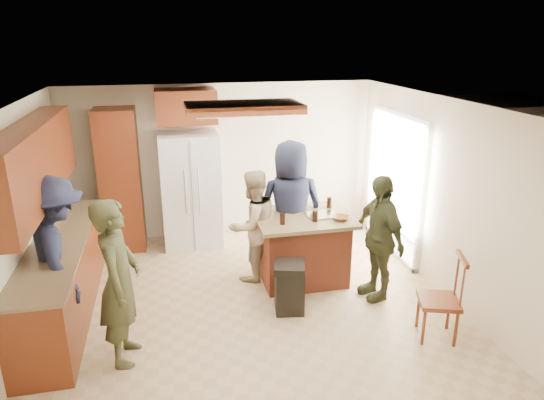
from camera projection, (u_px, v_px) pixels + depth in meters
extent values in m
plane|color=tan|center=(250.00, 306.00, 6.06)|extent=(5.00, 5.00, 0.00)
plane|color=white|center=(246.00, 104.00, 5.25)|extent=(5.00, 5.00, 0.00)
plane|color=beige|center=(222.00, 161.00, 7.96)|extent=(5.00, 0.00, 5.00)
plane|color=beige|center=(310.00, 335.00, 3.34)|extent=(5.00, 0.00, 5.00)
plane|color=beige|center=(16.00, 230.00, 5.14)|extent=(0.00, 5.00, 5.00)
plane|color=beige|center=(442.00, 198.00, 6.17)|extent=(0.00, 5.00, 5.00)
cube|color=white|center=(396.00, 186.00, 7.33)|extent=(0.02, 1.60, 2.10)
cube|color=white|center=(395.00, 186.00, 7.33)|extent=(0.08, 1.72, 2.10)
cube|color=maroon|center=(243.00, 107.00, 5.45)|extent=(1.30, 0.70, 0.10)
cube|color=white|center=(244.00, 113.00, 5.47)|extent=(1.10, 0.50, 0.02)
cube|color=olive|center=(475.00, 243.00, 8.00)|extent=(3.00, 3.00, 0.10)
cube|color=#593319|center=(499.00, 170.00, 8.36)|extent=(1.40, 1.60, 2.00)
imported|color=#3A3D23|center=(119.00, 282.00, 4.83)|extent=(0.54, 0.69, 1.75)
imported|color=tan|center=(253.00, 226.00, 6.52)|extent=(0.88, 0.75, 1.55)
imported|color=#191D33|center=(291.00, 208.00, 6.69)|extent=(0.95, 0.64, 1.89)
imported|color=#3A3D23|center=(379.00, 237.00, 6.06)|extent=(0.63, 1.02, 1.62)
imported|color=#1B1F37|center=(59.00, 255.00, 5.36)|extent=(0.91, 1.28, 1.81)
cube|color=maroon|center=(64.00, 278.00, 5.83)|extent=(0.60, 3.00, 0.88)
cube|color=#846B4C|center=(58.00, 243.00, 5.68)|extent=(0.64, 3.00, 0.04)
cube|color=maroon|center=(33.00, 163.00, 5.34)|extent=(0.35, 3.00, 0.85)
cube|color=maroon|center=(120.00, 181.00, 7.40)|extent=(0.60, 0.60, 2.20)
cube|color=maroon|center=(186.00, 106.00, 7.26)|extent=(0.90, 0.60, 0.50)
cube|color=white|center=(191.00, 190.00, 7.61)|extent=(0.90, 0.72, 1.80)
cube|color=gray|center=(192.00, 197.00, 7.27)|extent=(0.01, 0.01, 1.71)
cylinder|color=silver|center=(185.00, 193.00, 7.20)|extent=(0.02, 0.02, 0.70)
cylinder|color=silver|center=(199.00, 192.00, 7.24)|extent=(0.02, 0.02, 0.70)
cube|color=#994027|center=(302.00, 249.00, 6.60)|extent=(1.10, 0.85, 0.88)
cube|color=olive|center=(303.00, 218.00, 6.45)|extent=(1.28, 1.03, 0.05)
cube|color=silver|center=(322.00, 215.00, 6.45)|extent=(0.42, 0.32, 0.02)
imported|color=brown|center=(342.00, 218.00, 6.30)|extent=(0.28, 0.28, 0.05)
cylinder|color=black|center=(283.00, 219.00, 6.14)|extent=(0.07, 0.07, 0.15)
cylinder|color=black|center=(287.00, 205.00, 6.61)|extent=(0.07, 0.07, 0.15)
cylinder|color=black|center=(329.00, 202.00, 6.73)|extent=(0.07, 0.07, 0.15)
cylinder|color=black|center=(315.00, 216.00, 6.23)|extent=(0.07, 0.07, 0.15)
cube|color=black|center=(289.00, 290.00, 5.88)|extent=(0.39, 0.39, 0.55)
cube|color=black|center=(290.00, 267.00, 5.78)|extent=(0.44, 0.44, 0.08)
cube|color=maroon|center=(439.00, 301.00, 5.31)|extent=(0.53, 0.53, 0.05)
cylinder|color=maroon|center=(424.00, 327.00, 5.24)|extent=(0.05, 0.05, 0.44)
cylinder|color=maroon|center=(456.00, 329.00, 5.21)|extent=(0.05, 0.05, 0.44)
cylinder|color=maroon|center=(418.00, 310.00, 5.56)|extent=(0.05, 0.05, 0.44)
cylinder|color=maroon|center=(449.00, 312.00, 5.52)|extent=(0.05, 0.05, 0.44)
cube|color=maroon|center=(463.00, 259.00, 5.12)|extent=(0.17, 0.39, 0.05)
cylinder|color=maroon|center=(463.00, 285.00, 5.09)|extent=(0.03, 0.03, 0.50)
cylinder|color=maroon|center=(457.00, 275.00, 5.31)|extent=(0.03, 0.03, 0.50)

